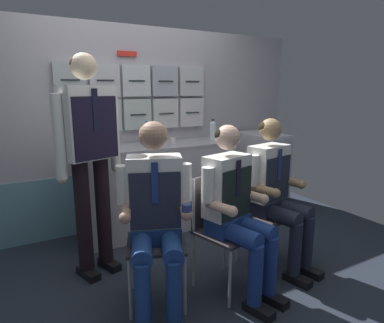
# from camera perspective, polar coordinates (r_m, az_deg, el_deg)

# --- Properties ---
(ground) EXTENTS (4.80, 4.80, 0.04)m
(ground) POSITION_cam_1_polar(r_m,az_deg,el_deg) (2.84, 0.49, -19.90)
(ground) COLOR #232935
(galley_bulkhead) EXTENTS (4.20, 0.14, 2.15)m
(galley_bulkhead) POSITION_cam_1_polar(r_m,az_deg,el_deg) (3.69, -10.13, 5.46)
(galley_bulkhead) COLOR #AAA6AF
(galley_bulkhead) RESTS_ON ground
(galley_counter) EXTENTS (1.67, 0.53, 0.93)m
(galley_counter) POSITION_cam_1_polar(r_m,az_deg,el_deg) (3.62, -5.58, -4.32)
(galley_counter) COLOR #ACA9B2
(galley_counter) RESTS_ON ground
(service_trolley) EXTENTS (0.40, 0.65, 0.98)m
(service_trolley) POSITION_cam_1_polar(r_m,az_deg,el_deg) (4.17, 11.71, -1.49)
(service_trolley) COLOR black
(service_trolley) RESTS_ON ground
(folding_chair_left) EXTENTS (0.52, 0.52, 0.86)m
(folding_chair_left) POSITION_cam_1_polar(r_m,az_deg,el_deg) (2.44, -6.33, -10.98)
(folding_chair_left) COLOR #A8AAAF
(folding_chair_left) RESTS_ON ground
(crew_member_left) EXTENTS (0.56, 0.69, 1.30)m
(crew_member_left) POSITION_cam_1_polar(r_m,az_deg,el_deg) (2.22, -6.30, -8.22)
(crew_member_left) COLOR black
(crew_member_left) RESTS_ON ground
(folding_chair_right) EXTENTS (0.49, 0.49, 0.86)m
(folding_chair_right) POSITION_cam_1_polar(r_m,az_deg,el_deg) (2.57, 4.53, -9.70)
(folding_chair_right) COLOR #A8AAAF
(folding_chair_right) RESTS_ON ground
(crew_member_right) EXTENTS (0.50, 0.64, 1.25)m
(crew_member_right) POSITION_cam_1_polar(r_m,az_deg,el_deg) (2.41, 7.50, -7.27)
(crew_member_right) COLOR black
(crew_member_right) RESTS_ON ground
(folding_chair_by_counter) EXTENTS (0.48, 0.48, 0.86)m
(folding_chair_by_counter) POSITION_cam_1_polar(r_m,az_deg,el_deg) (2.98, 11.52, -6.75)
(folding_chair_by_counter) COLOR #A8AAAF
(folding_chair_by_counter) RESTS_ON ground
(crew_member_by_counter) EXTENTS (0.50, 0.65, 1.27)m
(crew_member_by_counter) POSITION_cam_1_polar(r_m,az_deg,el_deg) (2.84, 14.27, -4.35)
(crew_member_by_counter) COLOR black
(crew_member_by_counter) RESTS_ON ground
(crew_member_standing) EXTENTS (0.53, 0.36, 1.76)m
(crew_member_standing) POSITION_cam_1_polar(r_m,az_deg,el_deg) (2.69, -17.27, 2.57)
(crew_member_standing) COLOR black
(crew_member_standing) RESTS_ON ground
(water_bottle_blue_cap) EXTENTS (0.07, 0.07, 0.24)m
(water_bottle_blue_cap) POSITION_cam_1_polar(r_m,az_deg,el_deg) (3.51, -7.78, 4.77)
(water_bottle_blue_cap) COLOR silver
(water_bottle_blue_cap) RESTS_ON galley_counter
(water_bottle_clear) EXTENTS (0.07, 0.07, 0.24)m
(water_bottle_clear) POSITION_cam_1_polar(r_m,az_deg,el_deg) (3.81, 3.61, 5.40)
(water_bottle_clear) COLOR silver
(water_bottle_clear) RESTS_ON galley_counter
(water_bottle_short) EXTENTS (0.07, 0.07, 0.26)m
(water_bottle_short) POSITION_cam_1_polar(r_m,az_deg,el_deg) (3.31, -6.79, 4.51)
(water_bottle_short) COLOR silver
(water_bottle_short) RESTS_ON galley_counter
(coffee_cup_white) EXTENTS (0.06, 0.06, 0.06)m
(coffee_cup_white) POSITION_cam_1_polar(r_m,az_deg,el_deg) (3.43, -15.60, 2.89)
(coffee_cup_white) COLOR silver
(coffee_cup_white) RESTS_ON galley_counter
(espresso_cup_small) EXTENTS (0.06, 0.06, 0.07)m
(espresso_cup_small) POSITION_cam_1_polar(r_m,az_deg,el_deg) (3.53, -3.34, 3.62)
(espresso_cup_small) COLOR silver
(espresso_cup_small) RESTS_ON galley_counter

